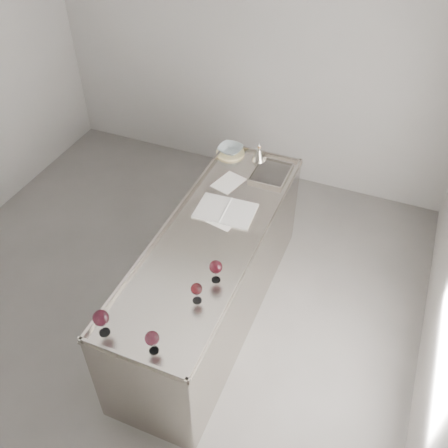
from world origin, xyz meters
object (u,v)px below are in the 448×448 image
at_px(counter, 212,276).
at_px(wine_glass_right, 216,267).
at_px(wine_glass_middle, 152,339).
at_px(ceramic_bowl, 230,149).
at_px(wine_funnel, 259,155).
at_px(wine_glass_left, 101,319).
at_px(notebook, 225,211).
at_px(wine_glass_small, 197,289).

distance_m(counter, wine_glass_right, 0.75).
height_order(counter, wine_glass_middle, wine_glass_middle).
xyz_separation_m(ceramic_bowl, wine_funnel, (0.28, -0.00, 0.01)).
height_order(wine_glass_right, ceramic_bowl, wine_glass_right).
bearing_deg(wine_glass_right, wine_glass_middle, -100.50).
bearing_deg(counter, wine_funnel, 89.86).
relative_size(ceramic_bowl, wine_funnel, 1.18).
relative_size(wine_glass_left, wine_glass_right, 1.12).
height_order(counter, wine_glass_left, wine_glass_left).
xyz_separation_m(wine_glass_right, notebook, (-0.22, 0.71, -0.12)).
xyz_separation_m(wine_glass_left, notebook, (0.26, 1.38, -0.14)).
relative_size(notebook, ceramic_bowl, 2.22).
height_order(counter, wine_funnel, wine_funnel).
relative_size(counter, wine_glass_left, 12.01).
xyz_separation_m(counter, ceramic_bowl, (-0.28, 1.08, 0.51)).
distance_m(counter, wine_glass_middle, 1.24).
bearing_deg(wine_glass_left, wine_glass_small, 46.51).
bearing_deg(wine_funnel, counter, -90.14).
bearing_deg(counter, ceramic_bowl, 104.31).
height_order(wine_glass_small, notebook, wine_glass_small).
height_order(wine_glass_left, notebook, wine_glass_left).
distance_m(wine_glass_small, wine_funnel, 1.71).
distance_m(wine_glass_right, ceramic_bowl, 1.57).
relative_size(wine_glass_left, wine_funnel, 1.09).
distance_m(notebook, wine_funnel, 0.78).
height_order(wine_glass_small, ceramic_bowl, wine_glass_small).
relative_size(wine_glass_middle, ceramic_bowl, 0.80).
xyz_separation_m(counter, wine_glass_middle, (0.09, -1.08, 0.59)).
xyz_separation_m(wine_glass_middle, wine_funnel, (-0.09, 2.16, -0.07)).
distance_m(counter, wine_funnel, 1.20).
xyz_separation_m(wine_glass_right, ceramic_bowl, (-0.49, 1.48, -0.08)).
distance_m(counter, wine_glass_small, 0.87).
relative_size(counter, wine_glass_right, 13.42).
xyz_separation_m(wine_glass_right, wine_glass_small, (-0.04, -0.22, -0.01)).
bearing_deg(wine_funnel, notebook, -90.54).
bearing_deg(ceramic_bowl, wine_glass_small, -75.39).
distance_m(ceramic_bowl, wine_funnel, 0.28).
bearing_deg(notebook, wine_glass_right, -76.00).
bearing_deg(wine_glass_left, ceramic_bowl, 90.26).
xyz_separation_m(wine_glass_left, wine_funnel, (0.27, 2.16, -0.09)).
xyz_separation_m(counter, wine_glass_left, (-0.27, -1.08, 0.61)).
bearing_deg(wine_funnel, wine_glass_small, -84.43).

